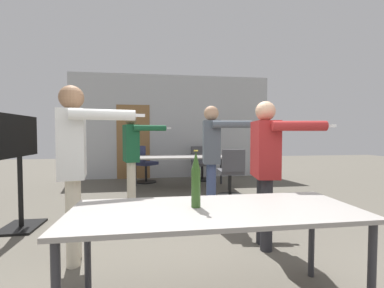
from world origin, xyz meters
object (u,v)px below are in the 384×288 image
object	(u,v)px
person_far_watching	(266,160)
person_right_polo	(132,150)
tv_screen	(20,161)
office_chair_near_pushed	(231,174)
office_chair_far_right	(144,165)
person_center_tall	(74,156)
beer_bottle	(196,180)
office_chair_side_rolled	(201,165)
person_near_casual	(212,150)

from	to	relation	value
person_far_watching	person_right_polo	bearing A→B (deg)	-128.63
tv_screen	office_chair_near_pushed	bearing A→B (deg)	-69.49
office_chair_near_pushed	office_chair_far_right	world-z (taller)	office_chair_far_right
person_right_polo	person_center_tall	size ratio (longest dim) A/B	0.94
beer_bottle	person_center_tall	bearing A→B (deg)	142.13
person_far_watching	beer_bottle	bearing A→B (deg)	-37.31
tv_screen	office_chair_far_right	world-z (taller)	tv_screen
tv_screen	office_chair_side_rolled	xyz separation A→B (m)	(2.99, 3.17, -0.47)
tv_screen	person_right_polo	xyz separation A→B (m)	(1.38, 0.76, 0.09)
office_chair_near_pushed	office_chair_far_right	distance (m)	2.47
tv_screen	office_chair_far_right	size ratio (longest dim) A/B	1.57
office_chair_near_pushed	person_right_polo	bearing A→B (deg)	-163.33
person_center_tall	office_chair_side_rolled	size ratio (longest dim) A/B	1.90
person_right_polo	office_chair_side_rolled	xyz separation A→B (m)	(1.62, 2.41, -0.57)
beer_bottle	office_chair_side_rolled	bearing A→B (deg)	79.40
person_right_polo	person_center_tall	distance (m)	1.84
tv_screen	office_chair_far_right	xyz separation A→B (m)	(1.47, 2.94, -0.43)
person_near_casual	office_chair_side_rolled	distance (m)	3.10
beer_bottle	person_near_casual	bearing A→B (deg)	74.25
person_near_casual	beer_bottle	world-z (taller)	person_near_casual
person_near_casual	tv_screen	bearing A→B (deg)	-78.96
person_far_watching	office_chair_far_right	world-z (taller)	person_far_watching
office_chair_near_pushed	office_chair_side_rolled	xyz separation A→B (m)	(-0.25, 1.96, -0.04)
office_chair_far_right	office_chair_side_rolled	world-z (taller)	office_chair_far_right
person_right_polo	office_chair_near_pushed	distance (m)	1.99
person_right_polo	office_chair_near_pushed	bearing A→B (deg)	88.44
office_chair_near_pushed	person_far_watching	bearing A→B (deg)	-93.90
tv_screen	person_far_watching	bearing A→B (deg)	-108.36
tv_screen	person_near_casual	world-z (taller)	person_near_casual
tv_screen	office_chair_side_rolled	world-z (taller)	tv_screen
tv_screen	beer_bottle	world-z (taller)	tv_screen
person_far_watching	office_chair_far_right	distance (m)	4.23
person_near_casual	person_right_polo	xyz separation A→B (m)	(-1.24, 0.62, -0.02)
person_near_casual	person_center_tall	size ratio (longest dim) A/B	0.98
person_far_watching	office_chair_side_rolled	bearing A→B (deg)	-171.31
tv_screen	person_center_tall	distance (m)	1.45
person_far_watching	office_chair_side_rolled	world-z (taller)	person_far_watching
office_chair_far_right	person_far_watching	bearing A→B (deg)	-26.85
person_right_polo	person_center_tall	bearing A→B (deg)	-27.12
person_center_tall	person_near_casual	bearing A→B (deg)	114.93
person_right_polo	office_chair_far_right	distance (m)	2.24
person_near_casual	person_far_watching	world-z (taller)	person_near_casual
person_far_watching	beer_bottle	size ratio (longest dim) A/B	3.97
office_chair_far_right	person_right_polo	bearing A→B (deg)	-50.31
person_near_casual	office_chair_side_rolled	size ratio (longest dim) A/B	1.85
person_right_polo	person_far_watching	xyz separation A→B (m)	(1.59, -1.75, -0.02)
person_right_polo	person_far_watching	distance (m)	2.37
person_far_watching	office_chair_near_pushed	distance (m)	2.27
office_chair_far_right	office_chair_side_rolled	xyz separation A→B (m)	(1.52, 0.23, -0.04)
person_near_casual	office_chair_far_right	bearing A→B (deg)	-149.87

